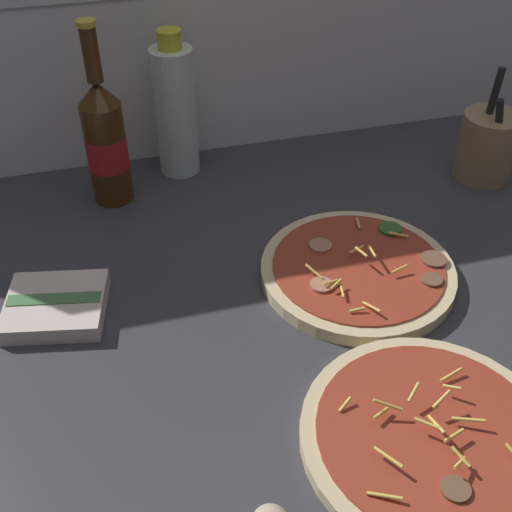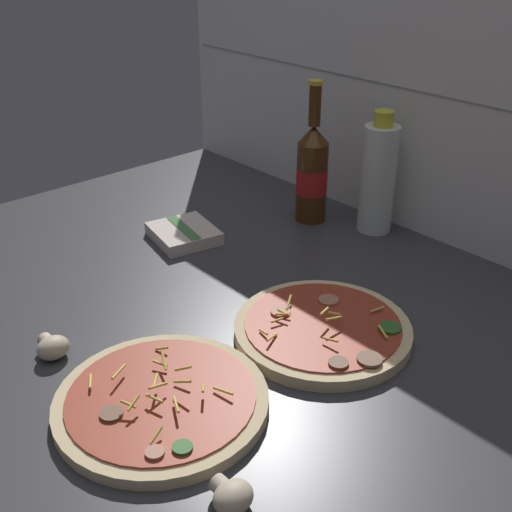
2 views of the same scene
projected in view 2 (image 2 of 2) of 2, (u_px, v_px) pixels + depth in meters
counter_slab at (294, 351)px, 95.39cm from camera, size 160.00×90.00×2.50cm
tile_backsplash at (489, 106)px, 108.67cm from camera, size 160.00×1.13×60.00cm
pizza_near at (162, 401)px, 82.28cm from camera, size 27.67×27.67×4.64cm
pizza_far at (323, 329)px, 96.30cm from camera, size 26.68×26.68×4.70cm
beer_bottle at (312, 172)px, 128.96cm from camera, size 6.34×6.34×28.65cm
oil_bottle at (378, 177)px, 124.32cm from camera, size 6.84×6.84×24.17cm
mushroom_left at (232, 496)px, 68.05cm from camera, size 4.88×4.65×3.25cm
mushroom_right at (52, 347)px, 91.45cm from camera, size 4.93×4.70×3.29cm
dish_towel at (184, 234)px, 124.90cm from camera, size 14.47×13.60×2.56cm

